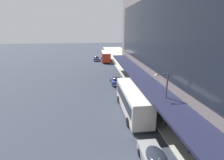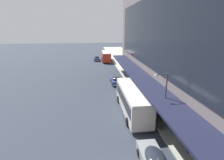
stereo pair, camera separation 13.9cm
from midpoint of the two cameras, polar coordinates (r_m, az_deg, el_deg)
transit_bus_kerbside_front at (r=58.52m, az=-1.86°, el=7.91°), size 3.02×9.20×3.15m
transit_bus_kerbside_rear at (r=23.09m, az=6.82°, el=-6.21°), size 2.84×10.35×3.34m
sedan_trailing_mid at (r=59.95m, az=-4.91°, el=7.08°), size 1.97×4.39×1.61m
sedan_trailing_near at (r=34.95m, az=1.38°, el=-0.04°), size 1.92×4.60×1.52m
sedan_far_back at (r=15.69m, az=13.91°, el=-24.10°), size 1.96×5.02×1.54m
pedestrian_at_kerb at (r=17.69m, az=24.37°, el=-18.25°), size 0.62×0.33×1.86m
street_lamp at (r=19.29m, az=16.69°, el=-5.38°), size 1.50×0.28×6.30m
fire_hydrant at (r=24.33m, az=12.88°, el=-8.97°), size 0.20×0.40×0.70m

